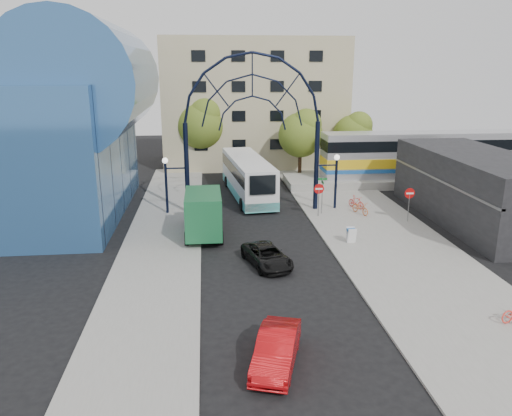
{
  "coord_description": "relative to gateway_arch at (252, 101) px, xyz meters",
  "views": [
    {
      "loc": [
        -3.55,
        -23.46,
        11.07
      ],
      "look_at": [
        -0.54,
        6.0,
        2.59
      ],
      "focal_mm": 35.0,
      "sensor_mm": 36.0,
      "label": 1
    }
  ],
  "objects": [
    {
      "name": "tree_north_c",
      "position": [
        12.12,
        13.93,
        -4.28
      ],
      "size": [
        4.16,
        4.16,
        6.5
      ],
      "color": "#382314",
      "rests_on": "ground"
    },
    {
      "name": "tree_north_b",
      "position": [
        -3.88,
        15.93,
        -3.29
      ],
      "size": [
        5.12,
        5.12,
        8.0
      ],
      "color": "#382314",
      "rests_on": "ground"
    },
    {
      "name": "tree_north_a",
      "position": [
        6.12,
        11.93,
        -3.95
      ],
      "size": [
        4.48,
        4.48,
        7.0
      ],
      "color": "#382314",
      "rests_on": "ground"
    },
    {
      "name": "apartment_block",
      "position": [
        2.0,
        20.97,
        -1.55
      ],
      "size": [
        20.0,
        12.1,
        14.0
      ],
      "color": "tan",
      "rests_on": "ground"
    },
    {
      "name": "ground",
      "position": [
        0.0,
        -14.0,
        -8.56
      ],
      "size": [
        120.0,
        120.0,
        0.0
      ],
      "primitive_type": "plane",
      "color": "black",
      "rests_on": "ground"
    },
    {
      "name": "commercial_block_east",
      "position": [
        16.0,
        -4.0,
        -6.06
      ],
      "size": [
        6.0,
        16.0,
        5.0
      ],
      "primitive_type": "cube",
      "color": "black",
      "rests_on": "ground"
    },
    {
      "name": "transit_hall",
      "position": [
        -15.3,
        1.0,
        -1.86
      ],
      "size": [
        16.5,
        18.0,
        14.5
      ],
      "color": "#315F98",
      "rests_on": "ground"
    },
    {
      "name": "bike_near_a",
      "position": [
        8.12,
        -1.79,
        -7.96
      ],
      "size": [
        1.27,
        1.92,
        0.95
      ],
      "primitive_type": "imported",
      "rotation": [
        0.0,
        0.0,
        0.39
      ],
      "color": "orange",
      "rests_on": "sidewalk_east"
    },
    {
      "name": "plaza_west",
      "position": [
        -6.5,
        -8.0,
        -8.5
      ],
      "size": [
        5.0,
        50.0,
        0.12
      ],
      "primitive_type": "cube",
      "color": "gray",
      "rests_on": "ground"
    },
    {
      "name": "green_truck",
      "position": [
        -3.8,
        -5.3,
        -6.98
      ],
      "size": [
        2.46,
        6.28,
        3.16
      ],
      "rotation": [
        0.0,
        0.0,
        0.0
      ],
      "color": "black",
      "rests_on": "ground"
    },
    {
      "name": "stop_sign",
      "position": [
        4.8,
        -2.0,
        -6.56
      ],
      "size": [
        0.8,
        0.07,
        2.5
      ],
      "color": "slate",
      "rests_on": "sidewalk_east"
    },
    {
      "name": "city_bus",
      "position": [
        0.05,
        4.96,
        -6.79
      ],
      "size": [
        3.93,
        12.47,
        3.37
      ],
      "rotation": [
        0.0,
        0.0,
        0.1
      ],
      "color": "white",
      "rests_on": "ground"
    },
    {
      "name": "gateway_arch",
      "position": [
        0.0,
        0.0,
        0.0
      ],
      "size": [
        13.64,
        0.44,
        12.1
      ],
      "color": "black",
      "rests_on": "ground"
    },
    {
      "name": "bike_near_b",
      "position": [
        8.27,
        -0.21,
        -7.95
      ],
      "size": [
        1.19,
        1.65,
        0.98
      ],
      "primitive_type": "imported",
      "rotation": [
        0.0,
        0.0,
        0.5
      ],
      "color": "red",
      "rests_on": "sidewalk_east"
    },
    {
      "name": "street_name_sign",
      "position": [
        5.2,
        -1.4,
        -6.43
      ],
      "size": [
        0.7,
        0.7,
        2.8
      ],
      "color": "slate",
      "rests_on": "sidewalk_east"
    },
    {
      "name": "do_not_enter_sign",
      "position": [
        11.0,
        -4.0,
        -6.58
      ],
      "size": [
        0.76,
        0.07,
        2.48
      ],
      "color": "slate",
      "rests_on": "sidewalk_east"
    },
    {
      "name": "train_platform",
      "position": [
        20.0,
        8.0,
        -8.16
      ],
      "size": [
        32.0,
        5.0,
        0.8
      ],
      "primitive_type": "cube",
      "color": "gray",
      "rests_on": "ground"
    },
    {
      "name": "red_sedan",
      "position": [
        -1.06,
        -20.84,
        -7.88
      ],
      "size": [
        2.58,
        4.35,
        1.36
      ],
      "primitive_type": "imported",
      "rotation": [
        0.0,
        0.0,
        -0.3
      ],
      "color": "#B90B0F",
      "rests_on": "ground"
    },
    {
      "name": "sidewalk_east",
      "position": [
        8.0,
        -10.0,
        -8.5
      ],
      "size": [
        8.0,
        56.0,
        0.12
      ],
      "primitive_type": "cube",
      "color": "gray",
      "rests_on": "ground"
    },
    {
      "name": "black_suv",
      "position": [
        -0.21,
        -11.0,
        -7.97
      ],
      "size": [
        2.99,
        4.55,
        1.16
      ],
      "primitive_type": "imported",
      "rotation": [
        0.0,
        0.0,
        0.27
      ],
      "color": "black",
      "rests_on": "ground"
    },
    {
      "name": "train_car",
      "position": [
        20.0,
        8.0,
        -5.66
      ],
      "size": [
        25.1,
        3.05,
        4.2
      ],
      "color": "#B7B7BC",
      "rests_on": "train_platform"
    },
    {
      "name": "sandwich_board",
      "position": [
        5.6,
        -8.02,
        -7.81
      ],
      "size": [
        0.55,
        0.61,
        0.99
      ],
      "color": "white",
      "rests_on": "sidewalk_east"
    }
  ]
}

